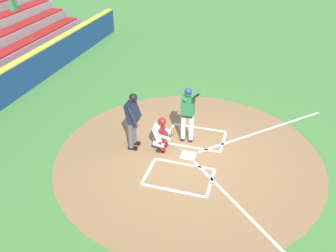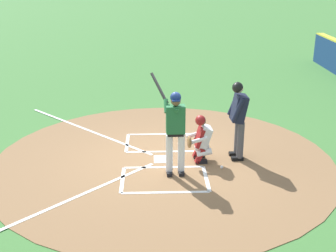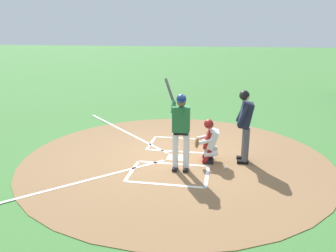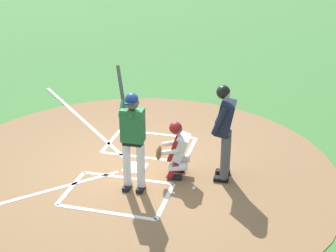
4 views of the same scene
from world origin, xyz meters
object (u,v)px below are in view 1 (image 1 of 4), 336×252
catcher (162,133)px  plate_umpire (132,117)px  batter (188,111)px  baseball (153,138)px

catcher → plate_umpire: bearing=-80.7°
batter → baseball: (0.23, -1.08, -1.06)m
baseball → catcher: bearing=46.0°
batter → catcher: bearing=-43.9°
catcher → plate_umpire: 1.01m
plate_umpire → baseball: plate_umpire is taller
batter → baseball: 1.53m
batter → baseball: batter is taller
batter → plate_umpire: bearing=-62.0°
batter → catcher: batter is taller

